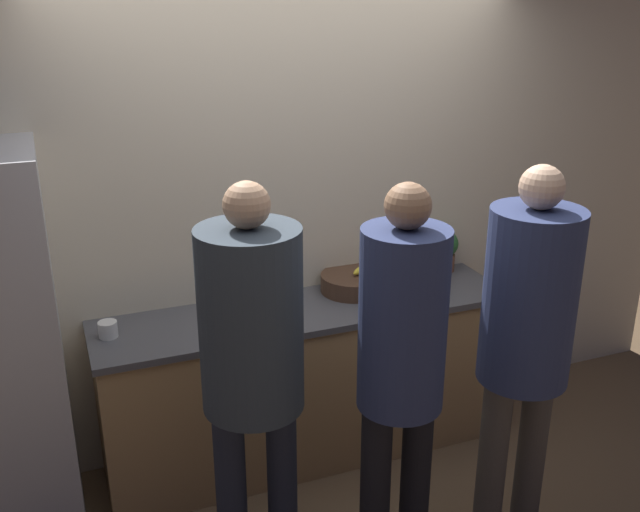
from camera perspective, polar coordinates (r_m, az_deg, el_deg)
ground_plane at (r=3.96m, az=0.73°, el=-17.70°), size 14.00×14.00×0.00m
wall_back at (r=3.86m, az=-2.59°, el=3.13°), size 5.20×0.06×2.60m
counter at (r=3.96m, az=-1.06°, el=-9.89°), size 2.22×0.58×0.89m
person_left at (r=2.85m, az=-5.46°, el=-7.50°), size 0.41×0.41×1.80m
person_center at (r=2.89m, az=6.51°, el=-8.05°), size 0.35×0.35×1.79m
person_right at (r=3.15m, az=16.17°, el=-5.54°), size 0.39×0.39×1.81m
fruit_bowl at (r=3.94m, az=2.69°, el=-2.11°), size 0.36×0.36×0.14m
utensil_crock at (r=3.80m, az=-4.45°, el=-2.54°), size 0.11×0.11×0.25m
bottle_clear at (r=3.73m, az=-2.97°, el=-3.28°), size 0.05×0.05×0.15m
bottle_red at (r=4.11m, az=8.50°, el=-0.68°), size 0.07×0.07×0.24m
cup_white at (r=3.57m, az=-16.60°, el=-5.65°), size 0.09×0.09×0.08m
potted_plant at (r=4.25m, az=9.93°, el=0.54°), size 0.16×0.16×0.25m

